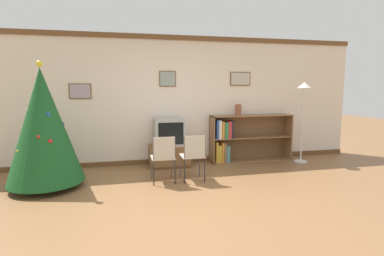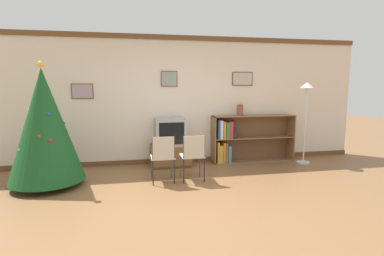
# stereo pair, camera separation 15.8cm
# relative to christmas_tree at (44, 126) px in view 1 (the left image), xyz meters

# --- Properties ---
(ground_plane) EXTENTS (24.00, 24.00, 0.00)m
(ground_plane) POSITION_rel_christmas_tree_xyz_m (2.18, -1.35, -1.02)
(ground_plane) COLOR brown
(wall_back) EXTENTS (8.61, 0.11, 2.70)m
(wall_back) POSITION_rel_christmas_tree_xyz_m (2.18, 1.18, 0.33)
(wall_back) COLOR silver
(wall_back) RESTS_ON ground_plane
(christmas_tree) EXTENTS (1.19, 1.19, 2.05)m
(christmas_tree) POSITION_rel_christmas_tree_xyz_m (0.00, 0.00, 0.00)
(christmas_tree) COLOR maroon
(christmas_tree) RESTS_ON ground_plane
(tv_console) EXTENTS (0.82, 0.52, 0.45)m
(tv_console) POSITION_rel_christmas_tree_xyz_m (2.15, 0.85, -0.79)
(tv_console) COLOR brown
(tv_console) RESTS_ON ground_plane
(television) EXTENTS (0.61, 0.51, 0.56)m
(television) POSITION_rel_christmas_tree_xyz_m (2.15, 0.85, -0.29)
(television) COLOR #9E9E99
(television) RESTS_ON tv_console
(folding_chair_left) EXTENTS (0.40, 0.40, 0.82)m
(folding_chair_left) POSITION_rel_christmas_tree_xyz_m (1.89, -0.22, -0.55)
(folding_chair_left) COLOR #BCB29E
(folding_chair_left) RESTS_ON ground_plane
(folding_chair_right) EXTENTS (0.40, 0.40, 0.82)m
(folding_chair_right) POSITION_rel_christmas_tree_xyz_m (2.42, -0.22, -0.55)
(folding_chair_right) COLOR #BCB29E
(folding_chair_right) RESTS_ON ground_plane
(bookshelf) EXTENTS (1.83, 0.36, 1.02)m
(bookshelf) POSITION_rel_christmas_tree_xyz_m (3.69, 0.95, -0.52)
(bookshelf) COLOR olive
(bookshelf) RESTS_ON ground_plane
(vase) EXTENTS (0.14, 0.14, 0.24)m
(vase) POSITION_rel_christmas_tree_xyz_m (3.68, 0.93, 0.13)
(vase) COLOR brown
(vase) RESTS_ON bookshelf
(standing_lamp) EXTENTS (0.28, 0.28, 1.74)m
(standing_lamp) POSITION_rel_christmas_tree_xyz_m (5.02, 0.55, 0.31)
(standing_lamp) COLOR silver
(standing_lamp) RESTS_ON ground_plane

